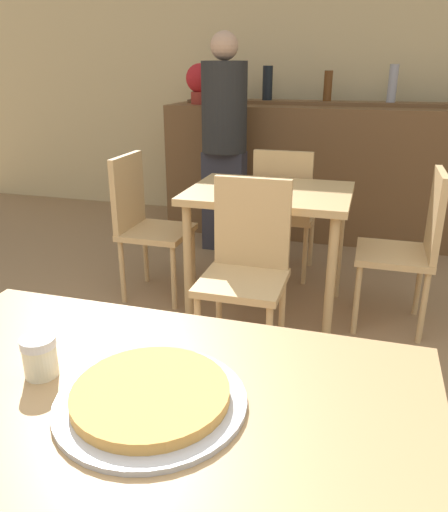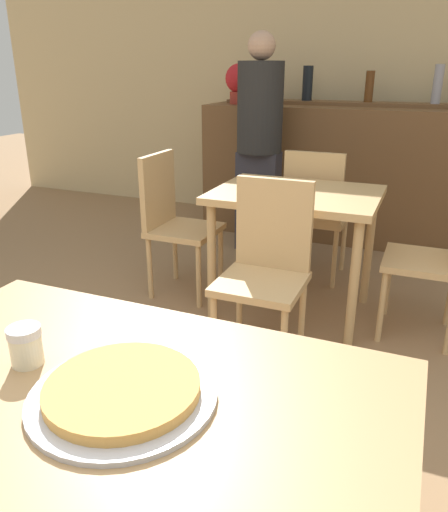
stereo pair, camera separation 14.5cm
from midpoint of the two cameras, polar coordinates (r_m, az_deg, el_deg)
The scene contains 13 objects.
wall_back at distance 4.78m, azimuth 11.47°, elevation 20.60°, with size 8.00×0.05×2.80m.
dining_table_near at distance 1.12m, azimuth -13.42°, elevation -18.91°, with size 1.19×0.71×0.77m.
dining_table_far at distance 2.86m, azimuth 3.72°, elevation 5.60°, with size 0.90×0.70×0.74m.
bar_counter at distance 4.36m, azimuth 10.00°, elevation 9.36°, with size 2.60×0.56×1.09m.
bar_back_shelf at distance 4.42m, azimuth 10.58°, elevation 17.39°, with size 2.39×0.24×0.32m.
chair_far_side_front at distance 2.42m, azimuth 0.90°, elevation -0.50°, with size 0.40×0.40×0.89m.
chair_far_side_back at distance 3.38m, azimuth 5.63°, elevation 5.64°, with size 0.40×0.40×0.89m.
chair_far_side_left at distance 3.15m, azimuth -10.43°, elevation 4.26°, with size 0.40×0.40×0.89m.
chair_far_side_right at distance 2.84m, azimuth 19.30°, elevation 1.55°, with size 0.40×0.40×0.89m.
pizza_tray at distance 1.03m, azimuth -12.55°, elevation -15.57°, with size 0.38×0.38×0.04m.
cheese_shaker at distance 1.17m, azimuth -23.78°, elevation -10.55°, with size 0.07×0.07×0.09m.
person_standing at distance 3.88m, azimuth -1.07°, elevation 13.31°, with size 0.34×0.34×1.63m.
potted_plant at distance 4.47m, azimuth -3.73°, elevation 19.29°, with size 0.24×0.24×0.33m.
Camera 1 is at (0.40, -0.76, 1.39)m, focal length 35.00 mm.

